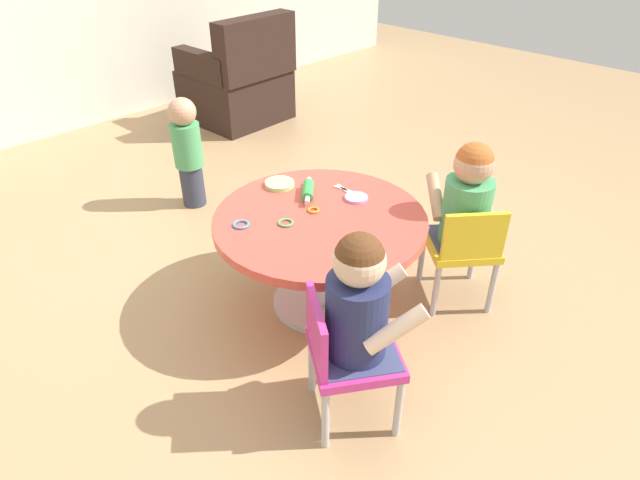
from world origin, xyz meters
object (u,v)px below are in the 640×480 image
(child_chair_left, at_px, (345,353))
(child_chair_right, at_px, (463,247))
(craft_scissors, at_px, (349,192))
(craft_table, at_px, (320,238))
(toddler_standing, at_px, (188,150))
(seated_child_right, at_px, (468,198))
(seated_child_left, at_px, (359,302))
(rolling_pin, at_px, (308,190))
(armchair_dark, at_px, (239,83))

(child_chair_left, distance_m, child_chair_right, 0.86)
(craft_scissors, bearing_deg, craft_table, -167.21)
(toddler_standing, distance_m, craft_scissors, 1.18)
(craft_scissors, bearing_deg, toddler_standing, 95.15)
(craft_table, distance_m, seated_child_right, 0.66)
(child_chair_left, relative_size, seated_child_left, 1.05)
(rolling_pin, bearing_deg, seated_child_right, -56.11)
(child_chair_right, xyz_separation_m, seated_child_right, (0.03, 0.03, 0.23))
(seated_child_right, height_order, craft_scissors, seated_child_right)
(rolling_pin, distance_m, craft_scissors, 0.19)
(child_chair_right, distance_m, seated_child_right, 0.23)
(rolling_pin, bearing_deg, child_chair_right, -59.19)
(craft_table, height_order, seated_child_right, seated_child_right)
(child_chair_left, relative_size, child_chair_right, 1.00)
(seated_child_left, bearing_deg, craft_table, 55.73)
(seated_child_left, xyz_separation_m, seated_child_right, (0.85, 0.12, 0.00))
(craft_scissors, bearing_deg, seated_child_left, -136.11)
(seated_child_left, relative_size, seated_child_right, 1.00)
(seated_child_right, bearing_deg, craft_scissors, 117.35)
(seated_child_right, xyz_separation_m, armchair_dark, (0.76, 2.56, -0.22))
(child_chair_left, distance_m, armchair_dark, 3.12)
(seated_child_right, distance_m, armchair_dark, 2.68)
(toddler_standing, bearing_deg, armchair_dark, 39.67)
(child_chair_left, distance_m, seated_child_right, 0.92)
(child_chair_right, xyz_separation_m, craft_scissors, (-0.22, 0.50, 0.17))
(child_chair_left, bearing_deg, rolling_pin, 54.07)
(seated_child_right, bearing_deg, rolling_pin, 123.89)
(seated_child_right, bearing_deg, armchair_dark, 73.43)
(craft_table, xyz_separation_m, seated_child_right, (0.49, -0.41, 0.16))
(craft_table, height_order, child_chair_right, child_chair_right)
(seated_child_right, bearing_deg, craft_table, 139.95)
(seated_child_left, height_order, craft_scissors, seated_child_left)
(child_chair_right, relative_size, toddler_standing, 0.80)
(seated_child_left, height_order, child_chair_right, seated_child_left)
(seated_child_left, relative_size, child_chair_right, 0.95)
(child_chair_left, height_order, toddler_standing, toddler_standing)
(seated_child_left, xyz_separation_m, armchair_dark, (1.61, 2.68, -0.22))
(craft_table, height_order, child_chair_left, child_chair_left)
(craft_table, height_order, rolling_pin, rolling_pin)
(toddler_standing, bearing_deg, craft_table, -96.62)
(child_chair_left, distance_m, craft_scissors, 0.87)
(craft_table, distance_m, child_chair_left, 0.64)
(seated_child_right, height_order, toddler_standing, seated_child_right)
(craft_table, xyz_separation_m, seated_child_left, (-0.36, -0.53, 0.16))
(rolling_pin, height_order, craft_scissors, rolling_pin)
(child_chair_right, height_order, armchair_dark, armchair_dark)
(child_chair_left, bearing_deg, seated_child_left, -34.74)
(child_chair_left, distance_m, toddler_standing, 1.81)
(seated_child_right, distance_m, rolling_pin, 0.70)
(craft_table, relative_size, armchair_dark, 1.08)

